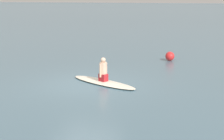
% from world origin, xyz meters
% --- Properties ---
extents(ground_plane, '(400.00, 400.00, 0.00)m').
position_xyz_m(ground_plane, '(0.00, 0.00, 0.00)').
color(ground_plane, slate).
extents(surfboard, '(3.33, 1.94, 0.10)m').
position_xyz_m(surfboard, '(0.55, 0.40, 0.05)').
color(surfboard, silver).
rests_on(surfboard, ground).
extents(person_paddler, '(0.38, 0.41, 0.95)m').
position_xyz_m(person_paddler, '(0.55, 0.40, 0.53)').
color(person_paddler, '#A51E23').
rests_on(person_paddler, surfboard).
extents(buoy_marker, '(0.49, 0.49, 0.49)m').
position_xyz_m(buoy_marker, '(1.94, 6.36, 0.25)').
color(buoy_marker, red).
rests_on(buoy_marker, ground).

